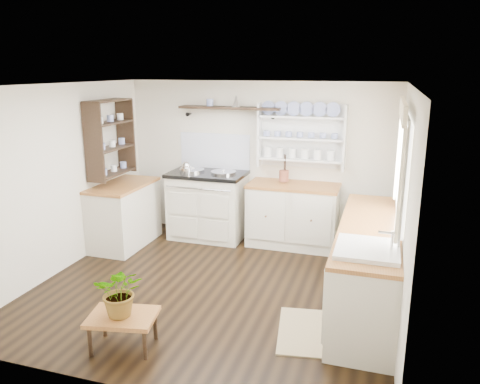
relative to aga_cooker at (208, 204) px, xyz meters
name	(u,v)px	position (x,y,z in m)	size (l,w,h in m)	color
floor	(214,286)	(0.68, -1.57, -0.51)	(4.00, 3.80, 0.01)	black
wall_back	(258,160)	(0.68, 0.33, 0.64)	(4.00, 0.02, 2.30)	silver
wall_right	(404,207)	(2.68, -1.57, 0.64)	(0.02, 3.80, 2.30)	silver
wall_left	(61,179)	(-1.32, -1.57, 0.64)	(0.02, 3.80, 2.30)	silver
ceiling	(211,85)	(0.68, -1.57, 1.79)	(4.00, 3.80, 0.01)	white
window	(402,162)	(2.63, -1.42, 1.06)	(0.08, 1.55, 1.22)	white
aga_cooker	(208,204)	(0.00, 0.00, 0.00)	(1.11, 0.77, 1.03)	beige
back_cabinets	(293,214)	(1.28, 0.03, -0.05)	(1.27, 0.63, 0.90)	beige
right_cabinets	(368,264)	(2.38, -1.47, -0.05)	(0.62, 2.43, 0.90)	beige
belfast_sink	(366,262)	(2.38, -2.22, 0.29)	(0.55, 0.60, 0.45)	white
left_cabinets	(124,214)	(-1.02, -0.67, -0.05)	(0.62, 1.13, 0.90)	beige
plate_rack	(302,135)	(1.33, 0.29, 1.05)	(1.20, 0.22, 0.90)	white
high_shelf	(230,109)	(0.28, 0.21, 1.40)	(1.50, 0.29, 0.16)	black
left_shelving	(110,137)	(-1.16, -0.67, 1.04)	(0.28, 0.80, 1.05)	black
kettle	(187,170)	(-0.28, -0.12, 0.53)	(0.18, 0.18, 0.22)	silver
utensil_crock	(284,176)	(1.12, 0.11, 0.49)	(0.14, 0.14, 0.16)	brown
center_table	(123,319)	(0.32, -2.97, -0.23)	(0.67, 0.53, 0.32)	brown
potted_plant	(121,291)	(0.32, -2.97, 0.05)	(0.42, 0.37, 0.47)	#3F7233
floor_rug	(307,331)	(1.88, -2.22, -0.50)	(0.55, 0.85, 0.02)	olive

